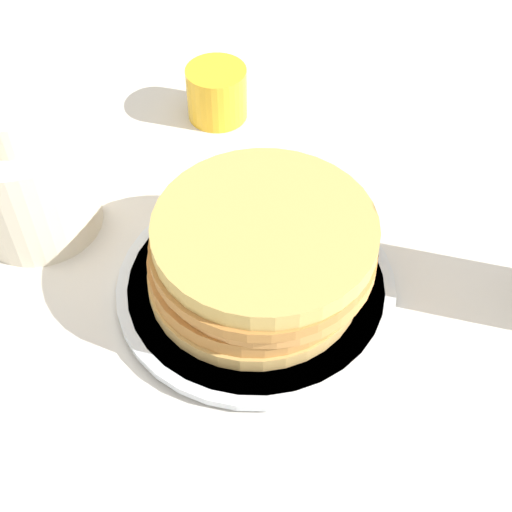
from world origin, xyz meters
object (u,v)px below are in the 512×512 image
object	(u,v)px
pancake_stack	(260,253)
cream_jug	(28,177)
juice_glass	(217,93)
plate	(256,286)

from	to	relation	value
pancake_stack	cream_jug	size ratio (longest dim) A/B	1.41
pancake_stack	juice_glass	xyz separation A→B (m)	(-0.19, 0.16, -0.02)
juice_glass	pancake_stack	bearing A→B (deg)	-38.85
plate	pancake_stack	bearing A→B (deg)	77.36
juice_glass	cream_jug	xyz separation A→B (m)	(-0.02, -0.23, 0.03)
pancake_stack	juice_glass	distance (m)	0.25
cream_jug	plate	bearing A→B (deg)	18.51
pancake_stack	juice_glass	size ratio (longest dim) A/B	2.93
juice_glass	cream_jug	bearing A→B (deg)	-93.88
juice_glass	cream_jug	distance (m)	0.23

